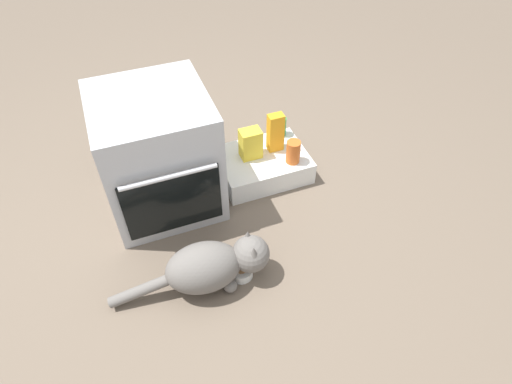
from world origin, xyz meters
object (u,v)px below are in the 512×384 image
food_bowl (241,271)px  soda_can (281,126)px  sauce_jar (293,152)px  snack_bag (251,144)px  cat (213,265)px  pantry_cabinet (263,165)px  juice_carton (275,132)px  oven (158,154)px

food_bowl → soda_can: (0.54, 0.79, 0.17)m
food_bowl → sauce_jar: 0.76m
snack_bag → sauce_jar: bearing=-32.3°
cat → snack_bag: bearing=61.2°
cat → soda_can: same height
pantry_cabinet → cat: bearing=-128.2°
cat → juice_carton: juice_carton is taller
oven → cat: (0.09, -0.64, -0.19)m
cat → snack_bag: size_ratio=4.26×
oven → food_bowl: 0.75m
cat → sauce_jar: size_ratio=5.48×
sauce_jar → food_bowl: bearing=-133.5°
cat → juice_carton: bearing=53.1°
oven → juice_carton: 0.68m
pantry_cabinet → cat: 0.81m
pantry_cabinet → sauce_jar: 0.23m
food_bowl → cat: (-0.13, 0.01, 0.11)m
oven → cat: oven is taller
pantry_cabinet → snack_bag: size_ratio=2.87×
pantry_cabinet → sauce_jar: sauce_jar is taller
food_bowl → cat: bearing=175.5°
pantry_cabinet → sauce_jar: size_ratio=3.69×
food_bowl → cat: cat is taller
cat → snack_bag: snack_bag is taller
food_bowl → sauce_jar: (0.51, 0.54, 0.18)m
food_bowl → oven: bearing=108.8°
pantry_cabinet → snack_bag: bearing=159.2°
cat → sauce_jar: 0.83m
oven → pantry_cabinet: bearing=-0.8°
oven → sauce_jar: size_ratio=4.72×
pantry_cabinet → cat: (-0.50, -0.63, 0.07)m
juice_carton → food_bowl: bearing=-124.0°
food_bowl → soda_can: bearing=55.6°
pantry_cabinet → food_bowl: pantry_cabinet is taller
pantry_cabinet → food_bowl: 0.74m
juice_carton → oven: bearing=-177.7°
soda_can → pantry_cabinet: bearing=-139.6°
oven → pantry_cabinet: oven is taller
oven → snack_bag: bearing=1.9°
pantry_cabinet → food_bowl: bearing=-119.7°
juice_carton → snack_bag: juice_carton is taller
oven → pantry_cabinet: size_ratio=1.28×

